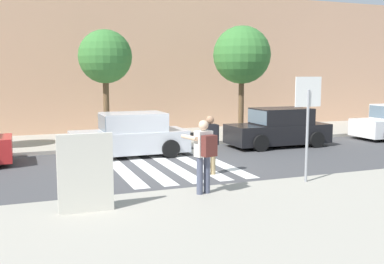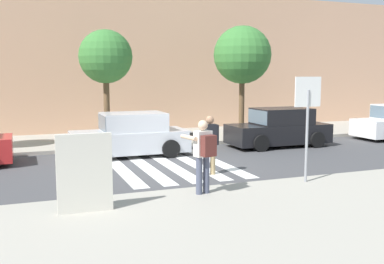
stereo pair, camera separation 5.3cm
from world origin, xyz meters
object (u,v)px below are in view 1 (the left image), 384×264
object	(u,v)px
photographer_with_backpack	(204,150)
street_tree_east	(242,55)
stop_sign	(308,106)
street_tree_center	(105,57)
pedestrian_crossing	(210,142)
advertising_board	(85,173)
parked_car_silver	(130,136)
parked_car_black	(279,128)

from	to	relation	value
photographer_with_backpack	street_tree_east	world-z (taller)	street_tree_east
stop_sign	street_tree_center	size ratio (longest dim) A/B	0.60
pedestrian_crossing	advertising_board	xyz separation A→B (m)	(-3.92, -2.79, -0.03)
photographer_with_backpack	street_tree_east	size ratio (longest dim) A/B	0.35
street_tree_center	advertising_board	world-z (taller)	street_tree_center
parked_car_silver	street_tree_center	bearing A→B (deg)	98.46
advertising_board	stop_sign	bearing A→B (deg)	6.00
parked_car_silver	advertising_board	distance (m)	7.05
street_tree_center	street_tree_east	bearing A→B (deg)	-3.72
photographer_with_backpack	street_tree_east	bearing A→B (deg)	57.83
parked_car_black	advertising_board	xyz separation A→B (m)	(-8.59, -6.60, 0.21)
parked_car_silver	parked_car_black	distance (m)	6.13
stop_sign	parked_car_silver	distance (m)	6.95
photographer_with_backpack	street_tree_center	size ratio (longest dim) A/B	0.38
stop_sign	photographer_with_backpack	xyz separation A→B (m)	(-2.93, -0.17, -0.95)
street_tree_east	stop_sign	bearing A→B (deg)	-105.79
parked_car_black	street_tree_center	world-z (taller)	street_tree_center
stop_sign	parked_car_black	bearing A→B (deg)	64.10
pedestrian_crossing	stop_sign	bearing A→B (deg)	-51.19
photographer_with_backpack	street_tree_center	bearing A→B (deg)	94.34
parked_car_silver	street_tree_east	xyz separation A→B (m)	(5.51, 2.14, 3.00)
pedestrian_crossing	street_tree_east	size ratio (longest dim) A/B	0.35
photographer_with_backpack	advertising_board	distance (m)	2.80
street_tree_east	parked_car_black	bearing A→B (deg)	-74.05
stop_sign	photographer_with_backpack	bearing A→B (deg)	-176.73
photographer_with_backpack	advertising_board	bearing A→B (deg)	-171.13
pedestrian_crossing	street_tree_east	bearing A→B (deg)	55.71
street_tree_east	advertising_board	distance (m)	12.16
parked_car_black	stop_sign	bearing A→B (deg)	-115.90
parked_car_silver	street_tree_east	bearing A→B (deg)	21.25
street_tree_center	pedestrian_crossing	bearing A→B (deg)	-73.94
stop_sign	street_tree_east	xyz separation A→B (m)	(2.30, 8.15, 1.61)
pedestrian_crossing	street_tree_east	world-z (taller)	street_tree_east
street_tree_east	photographer_with_backpack	bearing A→B (deg)	-122.17
stop_sign	pedestrian_crossing	distance (m)	3.03
stop_sign	parked_car_black	world-z (taller)	stop_sign
parked_car_silver	parked_car_black	world-z (taller)	same
photographer_with_backpack	street_tree_center	world-z (taller)	street_tree_center
parked_car_silver	street_tree_center	distance (m)	3.83
stop_sign	photographer_with_backpack	world-z (taller)	stop_sign
street_tree_east	advertising_board	size ratio (longest dim) A/B	3.04
stop_sign	parked_car_silver	xyz separation A→B (m)	(-3.21, 6.00, -1.39)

